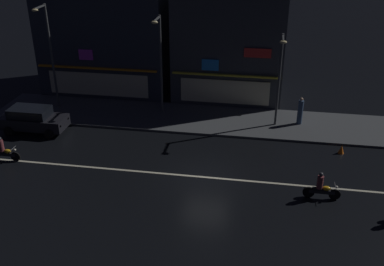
{
  "coord_description": "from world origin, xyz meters",
  "views": [
    {
      "loc": [
        2.66,
        -20.97,
        13.18
      ],
      "look_at": [
        -1.16,
        2.14,
        1.62
      ],
      "focal_mm": 41.75,
      "sensor_mm": 36.0,
      "label": 1
    }
  ],
  "objects": [
    {
      "name": "motorcycle_trailing_far",
      "position": [
        -12.06,
        -0.01,
        0.63
      ],
      "size": [
        1.9,
        0.6,
        1.52
      ],
      "rotation": [
        0.0,
        0.0,
        3.11
      ],
      "color": "black",
      "rests_on": "ground"
    },
    {
      "name": "parked_car_near_kerb",
      "position": [
        -12.2,
        3.98,
        0.87
      ],
      "size": [
        4.3,
        1.98,
        1.67
      ],
      "color": "black",
      "rests_on": "ground"
    },
    {
      "name": "streetlamp_east",
      "position": [
        3.77,
        7.13,
        3.9
      ],
      "size": [
        0.44,
        1.64,
        6.28
      ],
      "color": "#47494C",
      "rests_on": "sidewalk_far"
    },
    {
      "name": "storefront_left_block",
      "position": [
        0.0,
        13.3,
        4.22
      ],
      "size": [
        8.23,
        6.71,
        8.46
      ],
      "color": "#383A3F",
      "rests_on": "ground"
    },
    {
      "name": "sidewalk_far",
      "position": [
        0.0,
        7.58,
        0.07
      ],
      "size": [
        32.67,
        4.87,
        0.14
      ],
      "primitive_type": "cube",
      "color": "#424447",
      "rests_on": "ground"
    },
    {
      "name": "traffic_cone",
      "position": [
        7.75,
        4.11,
        0.28
      ],
      "size": [
        0.36,
        0.36,
        0.55
      ],
      "primitive_type": "cone",
      "color": "orange",
      "rests_on": "ground"
    },
    {
      "name": "storefront_center_block",
      "position": [
        -9.8,
        13.22,
        4.49
      ],
      "size": [
        9.88,
        6.56,
        9.0
      ],
      "color": "#2D333D",
      "rests_on": "ground"
    },
    {
      "name": "streetlamp_west",
      "position": [
        -12.28,
        7.77,
        4.56
      ],
      "size": [
        0.44,
        1.64,
        7.54
      ],
      "color": "#47494C",
      "rests_on": "sidewalk_far"
    },
    {
      "name": "pedestrian_on_sidewalk",
      "position": [
        5.4,
        7.77,
        1.03
      ],
      "size": [
        0.36,
        0.36,
        1.91
      ],
      "rotation": [
        0.0,
        0.0,
        0.69
      ],
      "color": "#334766",
      "rests_on": "sidewalk_far"
    },
    {
      "name": "ground_plane",
      "position": [
        0.0,
        0.0,
        0.0
      ],
      "size": [
        140.0,
        140.0,
        0.0
      ],
      "primitive_type": "plane",
      "color": "black"
    },
    {
      "name": "lane_divider_stripe",
      "position": [
        0.0,
        0.0,
        0.01
      ],
      "size": [
        31.04,
        0.16,
        0.01
      ],
      "primitive_type": "cube",
      "color": "beige",
      "rests_on": "ground"
    },
    {
      "name": "streetlamp_mid",
      "position": [
        -4.35,
        8.01,
        4.27
      ],
      "size": [
        0.44,
        1.64,
        6.98
      ],
      "color": "#47494C",
      "rests_on": "sidewalk_far"
    },
    {
      "name": "motorcycle_following",
      "position": [
        6.05,
        -1.03,
        0.63
      ],
      "size": [
        1.9,
        0.6,
        1.52
      ],
      "rotation": [
        0.0,
        0.0,
        3.2
      ],
      "color": "black",
      "rests_on": "ground"
    }
  ]
}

